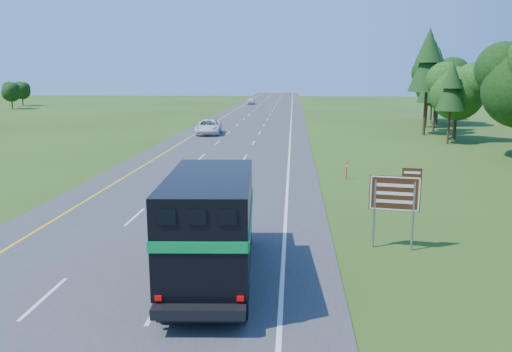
# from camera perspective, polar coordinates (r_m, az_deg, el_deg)

# --- Properties ---
(ground) EXTENTS (300.00, 300.00, 0.00)m
(ground) POSITION_cam_1_polar(r_m,az_deg,el_deg) (14.85, -20.11, -16.63)
(ground) COLOR #2D4512
(ground) RESTS_ON ground
(road) EXTENTS (15.00, 260.00, 0.04)m
(road) POSITION_cam_1_polar(r_m,az_deg,el_deg) (62.49, -1.09, 5.27)
(road) COLOR #38383A
(road) RESTS_ON ground
(lane_markings) EXTENTS (11.15, 260.00, 0.01)m
(lane_markings) POSITION_cam_1_polar(r_m,az_deg,el_deg) (62.49, -1.09, 5.30)
(lane_markings) COLOR yellow
(lane_markings) RESTS_ON road
(horse_truck) EXTENTS (3.12, 8.48, 3.69)m
(horse_truck) POSITION_cam_1_polar(r_m,az_deg,el_deg) (16.72, -5.07, -5.27)
(horse_truck) COLOR black
(horse_truck) RESTS_ON road
(white_suv) EXTENTS (3.22, 6.14, 1.65)m
(white_suv) POSITION_cam_1_polar(r_m,az_deg,el_deg) (58.23, -5.44, 5.60)
(white_suv) COLOR white
(white_suv) RESTS_ON road
(far_car) EXTENTS (1.91, 4.33, 1.45)m
(far_car) POSITION_cam_1_polar(r_m,az_deg,el_deg) (117.17, -0.55, 8.57)
(far_car) COLOR silver
(far_car) RESTS_ON road
(exit_sign) EXTENTS (1.93, 0.38, 3.30)m
(exit_sign) POSITION_cam_1_polar(r_m,az_deg,el_deg) (20.26, 15.65, -2.29)
(exit_sign) COLOR gray
(exit_sign) RESTS_ON ground
(delineator) EXTENTS (0.10, 0.05, 1.18)m
(delineator) POSITION_cam_1_polar(r_m,az_deg,el_deg) (33.53, 10.33, 0.68)
(delineator) COLOR #FF330D
(delineator) RESTS_ON ground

